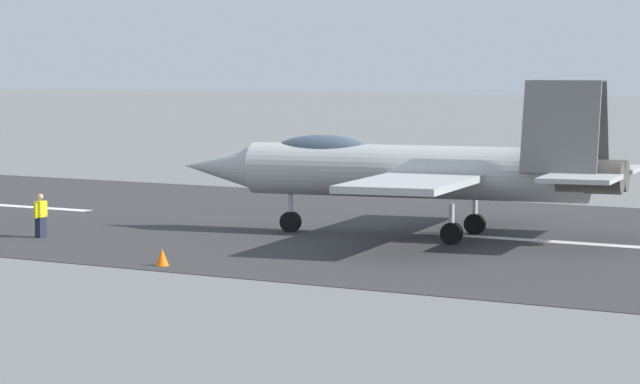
{
  "coord_description": "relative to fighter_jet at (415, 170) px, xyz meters",
  "views": [
    {
      "loc": [
        -19.67,
        49.19,
        6.33
      ],
      "look_at": [
        4.86,
        8.64,
        2.2
      ],
      "focal_mm": 85.85,
      "sensor_mm": 36.0,
      "label": 1
    }
  ],
  "objects": [
    {
      "name": "ground_plane",
      "position": [
        -5.41,
        -1.2,
        -2.42
      ],
      "size": [
        400.0,
        400.0,
        0.0
      ],
      "primitive_type": "plane",
      "color": "slate"
    },
    {
      "name": "fighter_jet",
      "position": [
        0.0,
        0.0,
        0.0
      ],
      "size": [
        17.09,
        14.44,
        5.61
      ],
      "color": "#ABAEAD",
      "rests_on": "ground"
    },
    {
      "name": "crew_person",
      "position": [
        11.25,
        7.06,
        -1.63
      ],
      "size": [
        0.34,
        0.69,
        1.58
      ],
      "color": "#1E2338",
      "rests_on": "ground"
    },
    {
      "name": "runway_strip",
      "position": [
        -5.43,
        -1.2,
        -2.41
      ],
      "size": [
        240.0,
        26.0,
        0.02
      ],
      "color": "#343334",
      "rests_on": "ground"
    },
    {
      "name": "marker_cone_mid",
      "position": [
        3.08,
        10.78,
        -2.14
      ],
      "size": [
        0.44,
        0.44,
        0.55
      ],
      "primitive_type": "cone",
      "color": "orange",
      "rests_on": "ground"
    }
  ]
}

